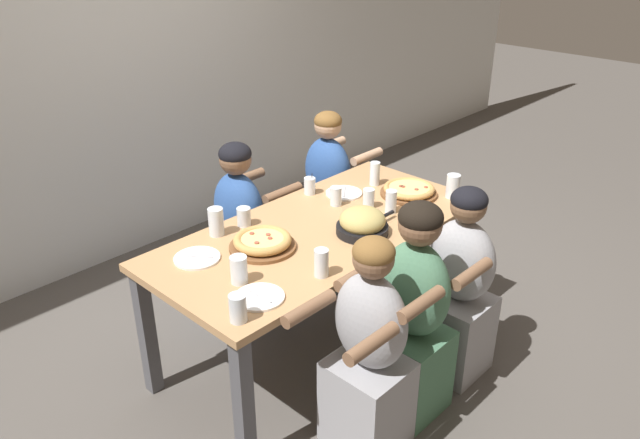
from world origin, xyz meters
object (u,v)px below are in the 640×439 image
object	(u,v)px
diner_far_center	(241,234)
drinking_glass_f	(391,203)
empty_plate_a	(259,297)
diner_far_right	(328,196)
drinking_glass_e	(244,218)
drinking_glass_g	(453,188)
pizza_board_main	(409,190)
empty_plate_b	(344,193)
drinking_glass_b	(321,263)
cocktail_glass_blue	(310,187)
drinking_glass_j	(375,174)
pizza_board_second	(262,242)
drinking_glass_c	(216,223)
skillet_bowl	(362,223)
diner_near_center	(412,320)
drinking_glass_d	(369,199)
drinking_glass_h	(238,310)
diner_near_midright	(458,292)
drinking_glass_a	(336,197)
empty_plate_c	(197,258)
drinking_glass_i	(239,271)

from	to	relation	value
diner_far_center	drinking_glass_f	bearing A→B (deg)	27.84
empty_plate_a	diner_far_right	world-z (taller)	diner_far_right
drinking_glass_e	drinking_glass_g	bearing A→B (deg)	-29.31
pizza_board_main	empty_plate_b	distance (m)	0.38
drinking_glass_b	drinking_glass_f	size ratio (longest dim) A/B	1.04
cocktail_glass_blue	drinking_glass_j	xyz separation A→B (m)	(0.37, -0.19, 0.03)
pizza_board_second	drinking_glass_c	xyz separation A→B (m)	(-0.07, 0.28, 0.03)
skillet_bowl	diner_near_center	distance (m)	0.57
drinking_glass_d	drinking_glass_h	world-z (taller)	drinking_glass_h
drinking_glass_b	drinking_glass_c	bearing A→B (deg)	96.79
pizza_board_main	diner_near_center	bearing A→B (deg)	-141.70
cocktail_glass_blue	drinking_glass_b	xyz separation A→B (m)	(-0.62, -0.69, 0.02)
pizza_board_second	drinking_glass_j	distance (m)	1.02
diner_near_midright	drinking_glass_g	bearing A→B (deg)	-51.56
pizza_board_second	empty_plate_b	xyz separation A→B (m)	(0.77, 0.15, -0.03)
diner_near_midright	drinking_glass_e	bearing A→B (deg)	32.15
drinking_glass_a	drinking_glass_h	distance (m)	1.20
drinking_glass_h	drinking_glass_j	size ratio (longest dim) A/B	0.85
drinking_glass_f	diner_far_center	bearing A→B (deg)	117.84
pizza_board_main	drinking_glass_g	bearing A→B (deg)	-53.95
diner_far_right	pizza_board_second	bearing A→B (deg)	-61.88
drinking_glass_b	diner_near_center	distance (m)	0.53
drinking_glass_d	diner_near_midright	size ratio (longest dim) A/B	0.10
pizza_board_second	drinking_glass_h	world-z (taller)	drinking_glass_h
cocktail_glass_blue	drinking_glass_d	distance (m)	0.38
drinking_glass_c	drinking_glass_b	bearing A→B (deg)	-83.21
pizza_board_main	cocktail_glass_blue	size ratio (longest dim) A/B	2.67
empty_plate_c	diner_near_midright	size ratio (longest dim) A/B	0.21
empty_plate_a	drinking_glass_f	world-z (taller)	drinking_glass_f
empty_plate_b	cocktail_glass_blue	world-z (taller)	cocktail_glass_blue
empty_plate_a	drinking_glass_a	world-z (taller)	drinking_glass_a
skillet_bowl	drinking_glass_g	xyz separation A→B (m)	(0.71, -0.09, 0.00)
drinking_glass_c	drinking_glass_d	xyz separation A→B (m)	(0.80, -0.36, -0.02)
skillet_bowl	empty_plate_b	world-z (taller)	skillet_bowl
drinking_glass_i	drinking_glass_d	bearing A→B (deg)	4.77
drinking_glass_h	diner_near_midright	world-z (taller)	diner_near_midright
empty_plate_b	diner_near_midright	xyz separation A→B (m)	(-0.06, -0.86, -0.28)
empty_plate_c	drinking_glass_g	bearing A→B (deg)	-18.47
drinking_glass_a	drinking_glass_c	xyz separation A→B (m)	(-0.69, 0.20, 0.02)
cocktail_glass_blue	diner_near_midright	world-z (taller)	diner_near_midright
drinking_glass_g	diner_near_center	world-z (taller)	diner_near_center
empty_plate_b	drinking_glass_g	world-z (taller)	drinking_glass_g
drinking_glass_f	drinking_glass_g	size ratio (longest dim) A/B	0.92
empty_plate_c	diner_far_center	size ratio (longest dim) A/B	0.21
cocktail_glass_blue	drinking_glass_h	bearing A→B (deg)	-148.48
pizza_board_second	drinking_glass_f	world-z (taller)	drinking_glass_f
drinking_glass_a	drinking_glass_d	xyz separation A→B (m)	(0.10, -0.16, 0.00)
empty_plate_b	diner_far_right	world-z (taller)	diner_far_right
empty_plate_c	drinking_glass_g	size ratio (longest dim) A/B	1.60
skillet_bowl	drinking_glass_f	world-z (taller)	skillet_bowl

